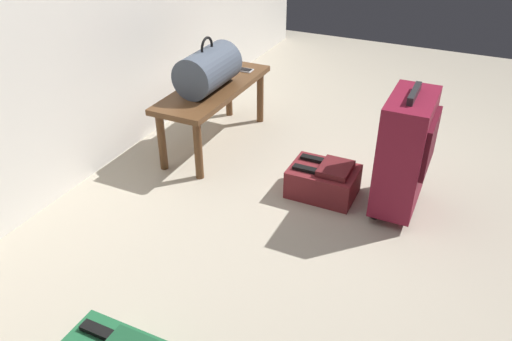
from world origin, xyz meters
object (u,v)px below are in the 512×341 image
Objects in this scene: cell_phone at (243,70)px; backpack_maroon at (324,180)px; duffel_bag_slate at (208,69)px; suitcase_upright_burgundy at (405,151)px; bench at (214,95)px.

backpack_maroon is at bearing -127.08° from cell_phone.
suitcase_upright_burgundy is (-0.19, -1.28, -0.19)m from duffel_bag_slate.
bench is 0.95m from backpack_maroon.
backpack_maroon is at bearing 95.44° from suitcase_upright_burgundy.
duffel_bag_slate reaches higher than suitcase_upright_burgundy.
suitcase_upright_burgundy reaches higher than backpack_maroon.
bench is 0.21m from duffel_bag_slate.
cell_phone reaches higher than bench.
bench is 1.41× the size of suitcase_upright_burgundy.
backpack_maroon is (-0.04, 0.41, -0.27)m from suitcase_upright_burgundy.
cell_phone is 1.38m from suitcase_upright_burgundy.
duffel_bag_slate reaches higher than bench.
bench is at bearing 71.61° from backpack_maroon.
backpack_maroon is at bearing -104.72° from duffel_bag_slate.
duffel_bag_slate is at bearing 81.61° from suitcase_upright_burgundy.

